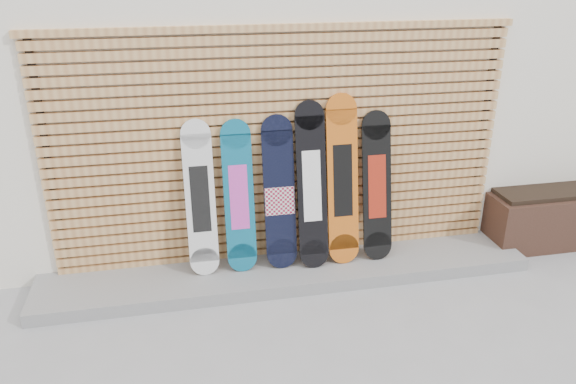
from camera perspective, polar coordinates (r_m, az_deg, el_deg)
name	(u,v)px	position (r m, az deg, el deg)	size (l,w,h in m)	color
ground	(322,317)	(4.88, 3.43, -12.54)	(80.00, 80.00, 0.00)	gray
building	(294,40)	(7.56, 0.57, 15.16)	(12.00, 5.00, 3.60)	white
concrete_step	(288,272)	(5.37, 0.01, -8.09)	(4.60, 0.70, 0.12)	gray
slat_wall	(282,147)	(5.14, -0.64, 4.60)	(4.26, 0.08, 2.29)	tan
planter_box	(549,216)	(6.50, 24.98, -2.21)	(1.35, 0.56, 0.61)	#321E16
snowboard_0	(200,199)	(5.05, -8.91, -0.72)	(0.26, 0.28, 1.41)	silver
snowboard_1	(239,197)	(5.07, -5.01, -0.53)	(0.27, 0.28, 1.39)	#0D5C7C
snowboard_2	(279,194)	(5.11, -0.88, -0.24)	(0.29, 0.30, 1.41)	black
snowboard_3	(312,186)	(5.12, 2.42, 0.61)	(0.27, 0.35, 1.53)	black
snowboard_4	(343,181)	(5.20, 5.57, 1.16)	(0.29, 0.33, 1.58)	#C85D15
snowboard_5	(377,187)	(5.34, 9.01, 0.55)	(0.28, 0.33, 1.40)	black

